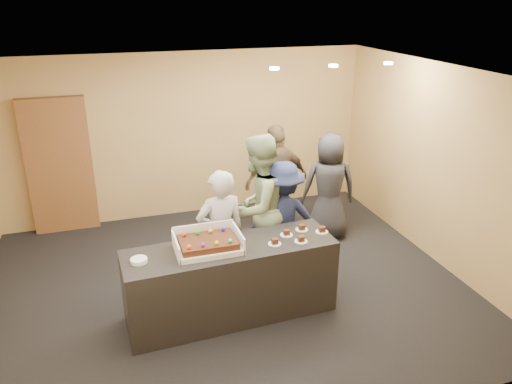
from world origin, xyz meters
TOP-DOWN VIEW (x-y plane):
  - room at (0.00, 0.00)m, footprint 6.04×6.00m
  - serving_counter at (-0.09, -0.60)m, footprint 2.43×0.81m
  - storage_cabinet at (-1.99, 2.41)m, footprint 0.96×0.15m
  - cake_box at (-0.34, -0.57)m, footprint 0.72×0.50m
  - sheet_cake at (-0.34, -0.60)m, footprint 0.62×0.43m
  - plate_stack at (-1.10, -0.64)m, footprint 0.18×0.18m
  - slice_a at (0.40, -0.69)m, footprint 0.15×0.15m
  - slice_b at (0.61, -0.53)m, footprint 0.15×0.15m
  - slice_c at (0.71, -0.73)m, footprint 0.15×0.15m
  - slice_d at (0.83, -0.45)m, footprint 0.15×0.15m
  - slice_e at (1.04, -0.58)m, footprint 0.15×0.15m
  - person_server_grey at (-0.09, -0.15)m, footprint 0.64×0.46m
  - person_sage_man at (0.50, 0.22)m, footprint 1.19×1.13m
  - person_navy_man at (0.80, 0.14)m, footprint 1.05×0.64m
  - person_brown_extra at (1.14, 1.26)m, footprint 1.07×0.54m
  - person_dark_suit at (1.85, 0.92)m, footprint 0.91×0.70m
  - ceiling_spotlights at (1.60, 0.50)m, footprint 1.72×0.12m

SIDE VIEW (x-z plane):
  - serving_counter at x=-0.09m, z-range 0.00..0.90m
  - person_navy_man at x=0.80m, z-range 0.00..1.57m
  - person_server_grey at x=-0.09m, z-range 0.00..1.65m
  - person_dark_suit at x=1.85m, z-range 0.00..1.65m
  - person_brown_extra at x=1.14m, z-range 0.00..1.75m
  - plate_stack at x=-1.10m, z-range 0.90..0.94m
  - slice_a at x=0.40m, z-range 0.89..0.96m
  - slice_b at x=0.61m, z-range 0.89..0.96m
  - slice_c at x=0.71m, z-range 0.89..0.96m
  - slice_d at x=0.83m, z-range 0.89..0.96m
  - slice_e at x=1.04m, z-range 0.89..0.96m
  - cake_box at x=-0.34m, z-range 0.84..1.05m
  - person_sage_man at x=0.50m, z-range 0.00..1.93m
  - sheet_cake at x=-0.34m, z-range 0.94..1.06m
  - storage_cabinet at x=-1.99m, z-range 0.00..2.12m
  - room at x=0.00m, z-range 0.00..2.70m
  - ceiling_spotlights at x=1.60m, z-range 2.66..2.69m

